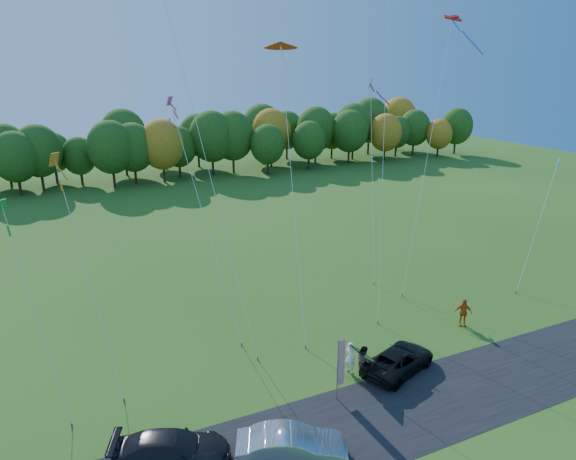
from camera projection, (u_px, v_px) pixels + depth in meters
name	position (u px, v px, depth m)	size (l,w,h in m)	color
ground	(333.00, 378.00, 28.93)	(160.00, 160.00, 0.00)	#295617
asphalt_strip	(373.00, 420.00, 25.48)	(90.00, 6.00, 0.01)	black
tree_line	(149.00, 182.00, 76.31)	(116.00, 12.00, 10.00)	#1E4711
black_suv	(399.00, 360.00, 29.43)	(2.26, 4.89, 1.36)	black
silver_sedan	(292.00, 447.00, 22.60)	(1.71, 4.92, 1.62)	silver
dark_truck_a	(171.00, 450.00, 22.51)	(2.10, 5.17, 1.50)	black
person_tailgate_a	(350.00, 357.00, 29.18)	(0.70, 0.46, 1.91)	white
person_tailgate_b	(364.00, 361.00, 28.85)	(0.91, 0.71, 1.88)	gray
person_east	(463.00, 312.00, 34.40)	(1.12, 0.47, 1.92)	#CA5313
feather_flag	(340.00, 362.00, 26.56)	(0.47, 0.13, 3.54)	#999999
kite_delta_blue	(196.00, 122.00, 30.91)	(4.29, 12.62, 27.76)	#4C3F33
kite_parafoil_orange	(385.00, 115.00, 36.70)	(8.90, 11.46, 27.21)	#4C3F33
kite_delta_red	(292.00, 181.00, 34.08)	(4.21, 11.17, 19.48)	#4C3F33
kite_parafoil_rainbow	(428.00, 152.00, 39.99)	(9.36, 6.73, 20.86)	#4C3F33
kite_diamond_yellow	(88.00, 276.00, 27.33)	(2.32, 6.82, 12.67)	#4C3F33
kite_diamond_green	(36.00, 314.00, 24.78)	(2.18, 4.53, 11.00)	#4C3F33
kite_diamond_white	(372.00, 181.00, 41.24)	(2.91, 5.86, 16.16)	#4C3F33
kite_diamond_pink	(205.00, 221.00, 32.19)	(2.61, 6.84, 15.20)	#4C3F33
kite_diamond_blue_low	(538.00, 225.00, 40.23)	(6.26, 3.10, 10.00)	#4C3F33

